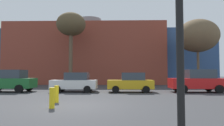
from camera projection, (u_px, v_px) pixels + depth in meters
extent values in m
plane|color=#38383A|center=(75.00, 106.00, 10.07)|extent=(200.00, 200.00, 0.00)
cube|color=brown|center=(90.00, 57.00, 35.54)|extent=(23.44, 13.66, 9.03)
cube|color=#2D4C7F|center=(1.00, 59.00, 35.91)|extent=(7.43, 12.29, 8.14)
cube|color=#2D4C7F|center=(180.00, 59.00, 35.13)|extent=(7.43, 12.29, 8.14)
cylinder|color=slate|center=(90.00, 25.00, 35.83)|extent=(4.00, 4.00, 2.00)
cube|color=#1E662D|center=(8.00, 83.00, 17.67)|extent=(4.36, 1.87, 0.83)
cube|color=#333D47|center=(11.00, 74.00, 17.71)|extent=(2.18, 1.66, 0.73)
cylinder|color=black|center=(19.00, 89.00, 16.66)|extent=(0.66, 0.23, 0.66)
cylinder|color=black|center=(29.00, 87.00, 18.57)|extent=(0.66, 0.23, 0.66)
cube|color=white|center=(74.00, 84.00, 17.53)|extent=(3.83, 1.64, 0.73)
cube|color=#333D47|center=(77.00, 76.00, 17.56)|extent=(1.91, 1.46, 0.64)
cylinder|color=black|center=(57.00, 89.00, 16.70)|extent=(0.58, 0.20, 0.58)
cylinder|color=black|center=(62.00, 88.00, 18.38)|extent=(0.58, 0.20, 0.58)
cylinder|color=black|center=(87.00, 89.00, 16.64)|extent=(0.58, 0.20, 0.58)
cylinder|color=black|center=(90.00, 88.00, 18.32)|extent=(0.58, 0.20, 0.58)
cube|color=gold|center=(130.00, 84.00, 17.41)|extent=(3.81, 1.63, 0.73)
cube|color=#333D47|center=(133.00, 76.00, 17.43)|extent=(1.91, 1.45, 0.64)
cylinder|color=black|center=(116.00, 89.00, 16.58)|extent=(0.58, 0.20, 0.58)
cylinder|color=black|center=(116.00, 88.00, 18.25)|extent=(0.58, 0.20, 0.58)
cylinder|color=black|center=(146.00, 89.00, 16.52)|extent=(0.58, 0.20, 0.58)
cylinder|color=black|center=(143.00, 88.00, 18.19)|extent=(0.58, 0.20, 0.58)
cube|color=red|center=(197.00, 83.00, 17.27)|extent=(4.40, 1.89, 0.84)
cube|color=#333D47|center=(200.00, 74.00, 17.30)|extent=(2.20, 1.68, 0.73)
cylinder|color=black|center=(183.00, 89.00, 16.32)|extent=(0.67, 0.23, 0.67)
cylinder|color=black|center=(176.00, 87.00, 18.25)|extent=(0.67, 0.23, 0.67)
cylinder|color=black|center=(219.00, 89.00, 16.25)|extent=(0.67, 0.23, 0.67)
cylinder|color=black|center=(209.00, 87.00, 18.17)|extent=(0.67, 0.23, 0.67)
cylinder|color=black|center=(180.00, 75.00, 3.24)|extent=(0.12, 0.12, 3.09)
cylinder|color=brown|center=(198.00, 67.00, 24.48)|extent=(0.30, 0.30, 4.74)
ellipsoid|color=brown|center=(198.00, 36.00, 24.67)|extent=(4.91, 4.91, 3.93)
cylinder|color=brown|center=(71.00, 59.00, 25.76)|extent=(0.47, 0.47, 6.79)
ellipsoid|color=brown|center=(71.00, 24.00, 25.98)|extent=(3.68, 3.68, 2.94)
cylinder|color=yellow|center=(56.00, 94.00, 11.10)|extent=(0.24, 0.24, 0.92)
cylinder|color=yellow|center=(52.00, 98.00, 9.29)|extent=(0.24, 0.24, 0.93)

